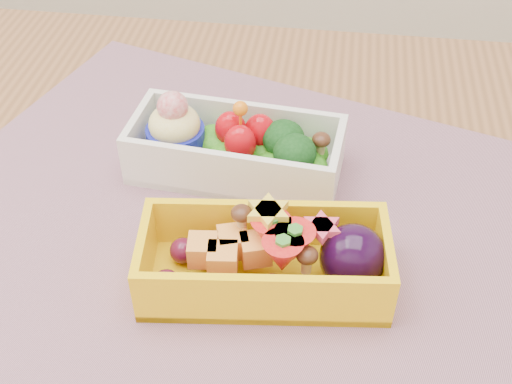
# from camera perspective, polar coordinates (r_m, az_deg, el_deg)

# --- Properties ---
(table) EXTENTS (1.20, 0.80, 0.75)m
(table) POSITION_cam_1_polar(r_m,az_deg,el_deg) (0.62, -3.64, -12.05)
(table) COLOR brown
(table) RESTS_ON ground
(placemat) EXTENTS (0.67, 0.59, 0.00)m
(placemat) POSITION_cam_1_polar(r_m,az_deg,el_deg) (0.57, -0.82, -3.16)
(placemat) COLOR gray
(placemat) RESTS_ON table
(bento_white) EXTENTS (0.20, 0.10, 0.08)m
(bento_white) POSITION_cam_1_polar(r_m,az_deg,el_deg) (0.60, -1.85, 3.76)
(bento_white) COLOR silver
(bento_white) RESTS_ON placemat
(bento_yellow) EXTENTS (0.20, 0.10, 0.06)m
(bento_yellow) POSITION_cam_1_polar(r_m,az_deg,el_deg) (0.50, 1.22, -5.81)
(bento_yellow) COLOR yellow
(bento_yellow) RESTS_ON placemat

